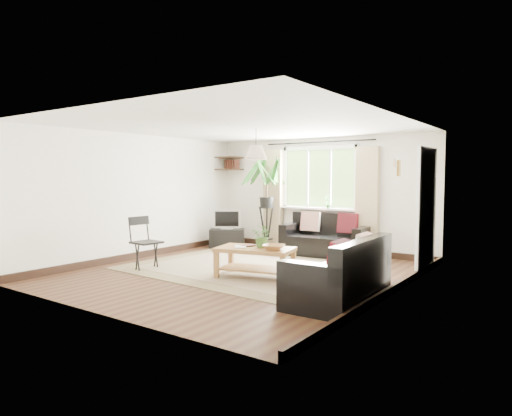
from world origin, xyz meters
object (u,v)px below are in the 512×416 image
Objects in this scene: tv_stand at (227,238)px; folding_chair at (147,243)px; sofa_right at (338,271)px; coffee_table at (255,263)px; sofa_back at (326,236)px; palm_stand at (267,203)px.

tv_stand is 0.85× the size of folding_chair.
tv_stand is at bearing -125.02° from sofa_right.
sofa_right is at bearing -16.11° from coffee_table.
coffee_table is 3.17m from tv_stand.
coffee_table is at bearing -107.28° from sofa_right.
folding_chair reaches higher than coffee_table.
sofa_back is 2.32m from tv_stand.
folding_chair reaches higher than sofa_right.
coffee_table is 0.59× the size of palm_stand.
tv_stand is at bearing 13.75° from folding_chair.
sofa_right is at bearing -66.11° from sofa_back.
sofa_right is 1.85× the size of folding_chair.
sofa_right is (1.64, -2.92, -0.01)m from sofa_back.
palm_stand is (-1.45, 0.03, 0.60)m from sofa_back.
folding_chair is (-1.90, -0.52, 0.21)m from coffee_table.
coffee_table is at bearing -69.49° from folding_chair.
palm_stand reaches higher than coffee_table.
folding_chair is at bearing -164.55° from coffee_table.
folding_chair reaches higher than tv_stand.
coffee_table is 2.98m from palm_stand.
sofa_right is 2.18× the size of tv_stand.
sofa_right is at bearing -84.06° from folding_chair.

